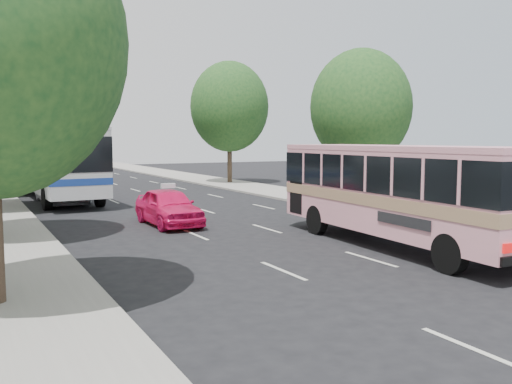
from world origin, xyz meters
TOP-DOWN VIEW (x-y plane):
  - ground at (0.00, 0.00)m, footprint 120.00×120.00m
  - sidewalk_right at (8.50, 20.00)m, footprint 4.00×90.00m
  - tree_right_near at (8.78, 7.94)m, footprint 5.10×5.10m
  - tree_right_far at (9.08, 23.94)m, footprint 6.00×6.00m
  - pink_bus at (2.95, -0.94)m, footprint 3.14×10.17m
  - pink_taxi at (-2.00, 6.61)m, footprint 1.76×4.35m
  - white_pickup at (-4.50, 16.84)m, footprint 2.49×5.88m
  - tour_coach_front at (-4.50, 18.45)m, footprint 3.21×13.36m
  - tour_coach_rear at (-4.96, 31.74)m, footprint 3.19×11.32m
  - taxi_roof_sign at (-2.00, 6.61)m, footprint 0.55×0.18m

SIDE VIEW (x-z plane):
  - ground at x=0.00m, z-range 0.00..0.00m
  - sidewalk_right at x=8.50m, z-range 0.00..0.12m
  - pink_taxi at x=-2.00m, z-range 0.00..1.48m
  - white_pickup at x=-4.50m, z-range 0.00..1.69m
  - taxi_roof_sign at x=-2.00m, z-range 1.48..1.66m
  - pink_bus at x=2.95m, z-range 0.39..3.60m
  - tour_coach_rear at x=-4.96m, z-range 0.34..3.68m
  - tour_coach_front at x=-4.50m, z-range 0.41..4.38m
  - tree_right_near at x=8.78m, z-range 1.23..9.18m
  - tree_right_far at x=9.08m, z-range 1.45..10.80m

